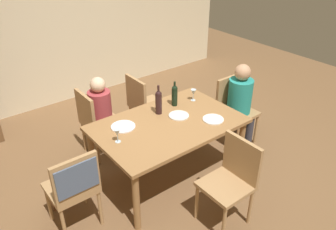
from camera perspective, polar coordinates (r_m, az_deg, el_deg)
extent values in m
plane|color=brown|center=(4.21, 0.00, -10.05)|extent=(10.00, 10.00, 0.00)
cube|color=beige|center=(5.80, -17.47, 15.08)|extent=(6.40, 0.12, 2.70)
cube|color=olive|center=(3.79, 0.00, -1.57)|extent=(1.63, 1.06, 0.04)
cylinder|color=olive|center=(3.38, -5.36, -14.36)|extent=(0.07, 0.07, 0.71)
cylinder|color=olive|center=(4.17, 12.12, -5.23)|extent=(0.07, 0.07, 0.71)
cylinder|color=olive|center=(4.01, -12.63, -6.83)|extent=(0.07, 0.07, 0.71)
cylinder|color=olive|center=(4.69, 3.73, -0.22)|extent=(0.07, 0.07, 0.71)
cylinder|color=#A87F51|center=(4.81, 14.58, -2.31)|extent=(0.04, 0.04, 0.44)
cylinder|color=#A87F51|center=(4.55, 11.57, -3.91)|extent=(0.04, 0.04, 0.44)
cylinder|color=#A87F51|center=(5.00, 11.24, -0.50)|extent=(0.04, 0.04, 0.44)
cylinder|color=#A87F51|center=(4.76, 8.18, -1.94)|extent=(0.04, 0.04, 0.44)
cube|color=#A87F51|center=(4.65, 11.69, 0.38)|extent=(0.44, 0.44, 0.04)
cube|color=#A87F51|center=(4.66, 10.16, 3.91)|extent=(0.44, 0.04, 0.44)
cylinder|color=#A87F51|center=(4.77, -9.86, -2.01)|extent=(0.04, 0.04, 0.44)
cylinder|color=#A87F51|center=(4.48, -7.48, -4.05)|extent=(0.04, 0.04, 0.44)
cylinder|color=#A87F51|center=(4.64, -13.95, -3.51)|extent=(0.04, 0.04, 0.44)
cylinder|color=#A87F51|center=(4.35, -11.77, -5.72)|extent=(0.04, 0.04, 0.44)
cube|color=#A87F51|center=(4.43, -11.06, -1.19)|extent=(0.44, 0.44, 0.04)
cube|color=#A87F51|center=(4.24, -13.74, 0.74)|extent=(0.04, 0.44, 0.44)
cylinder|color=#A87F51|center=(5.09, -2.67, 0.66)|extent=(0.04, 0.04, 0.44)
cylinder|color=#A87F51|center=(4.83, -0.04, -1.08)|extent=(0.04, 0.04, 0.44)
cylinder|color=#A87F51|center=(4.91, -6.27, -0.68)|extent=(0.04, 0.04, 0.44)
cylinder|color=#A87F51|center=(4.64, -3.75, -2.56)|extent=(0.04, 0.04, 0.44)
cube|color=#A87F51|center=(4.75, -3.26, 1.61)|extent=(0.44, 0.44, 0.04)
cube|color=#A87F51|center=(4.54, -5.42, 3.54)|extent=(0.04, 0.44, 0.44)
cylinder|color=#A87F51|center=(3.39, 9.39, -17.77)|extent=(0.04, 0.04, 0.44)
cylinder|color=#A87F51|center=(3.57, 4.86, -14.36)|extent=(0.04, 0.04, 0.44)
cylinder|color=#A87F51|center=(3.61, 13.70, -14.75)|extent=(0.04, 0.04, 0.44)
cylinder|color=#A87F51|center=(3.78, 9.22, -11.75)|extent=(0.04, 0.04, 0.44)
cube|color=#A87F51|center=(3.42, 9.63, -11.72)|extent=(0.44, 0.44, 0.04)
cube|color=#A87F51|center=(3.39, 12.31, -7.20)|extent=(0.04, 0.44, 0.44)
cylinder|color=#A87F51|center=(3.75, -19.43, -13.84)|extent=(0.04, 0.04, 0.44)
cylinder|color=#A87F51|center=(3.82, -14.07, -11.76)|extent=(0.04, 0.04, 0.44)
cylinder|color=#A87F51|center=(3.48, -17.11, -17.49)|extent=(0.04, 0.04, 0.44)
cylinder|color=#A87F51|center=(3.56, -11.34, -15.11)|extent=(0.04, 0.04, 0.44)
cube|color=#A87F51|center=(3.49, -16.03, -11.66)|extent=(0.44, 0.44, 0.04)
cube|color=#A87F51|center=(3.19, -15.17, -10.40)|extent=(0.44, 0.04, 0.44)
cube|color=#4C5B75|center=(3.17, -15.22, -10.09)|extent=(0.40, 0.07, 0.31)
cylinder|color=#33333D|center=(4.76, 13.47, -2.37)|extent=(0.12, 0.12, 0.46)
cylinder|color=#33333D|center=(4.63, 11.97, -3.16)|extent=(0.12, 0.12, 0.46)
cylinder|color=teal|center=(4.54, 12.00, 3.02)|extent=(0.31, 0.31, 0.48)
sphere|color=tan|center=(4.40, 12.47, 7.03)|extent=(0.21, 0.21, 0.21)
cylinder|color=#33333D|center=(4.66, -9.86, -2.67)|extent=(0.10, 0.10, 0.46)
cylinder|color=#33333D|center=(4.53, -8.81, -3.59)|extent=(0.10, 0.10, 0.46)
cylinder|color=#9E383D|center=(4.32, -11.34, 1.27)|extent=(0.28, 0.28, 0.43)
sphere|color=beige|center=(4.18, -11.76, 5.01)|extent=(0.19, 0.19, 0.19)
cylinder|color=black|center=(3.91, -1.59, 1.81)|extent=(0.08, 0.08, 0.24)
sphere|color=black|center=(3.85, -1.61, 3.53)|extent=(0.08, 0.08, 0.08)
cylinder|color=black|center=(3.82, -1.63, 4.32)|extent=(0.03, 0.03, 0.10)
cylinder|color=black|center=(4.09, 1.11, 2.99)|extent=(0.07, 0.07, 0.21)
sphere|color=black|center=(4.04, 1.12, 4.47)|extent=(0.07, 0.07, 0.07)
cylinder|color=black|center=(4.02, 1.13, 5.10)|extent=(0.03, 0.03, 0.08)
cylinder|color=silver|center=(4.26, 4.25, 2.51)|extent=(0.06, 0.06, 0.00)
cylinder|color=silver|center=(4.25, 4.27, 2.96)|extent=(0.01, 0.01, 0.07)
cone|color=silver|center=(4.21, 4.30, 3.84)|extent=(0.07, 0.07, 0.07)
cylinder|color=silver|center=(3.50, -8.42, -4.44)|extent=(0.06, 0.06, 0.00)
cylinder|color=silver|center=(3.48, -8.46, -3.94)|extent=(0.01, 0.01, 0.07)
cone|color=silver|center=(3.44, -8.55, -2.94)|extent=(0.07, 0.07, 0.07)
cylinder|color=silver|center=(3.90, 1.84, -0.09)|extent=(0.23, 0.23, 0.01)
cylinder|color=white|center=(3.73, -7.56, -1.95)|extent=(0.27, 0.27, 0.01)
cylinder|color=white|center=(3.86, 7.61, -0.73)|extent=(0.24, 0.24, 0.01)
cube|color=brown|center=(3.97, -17.41, -12.66)|extent=(0.29, 0.15, 0.22)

